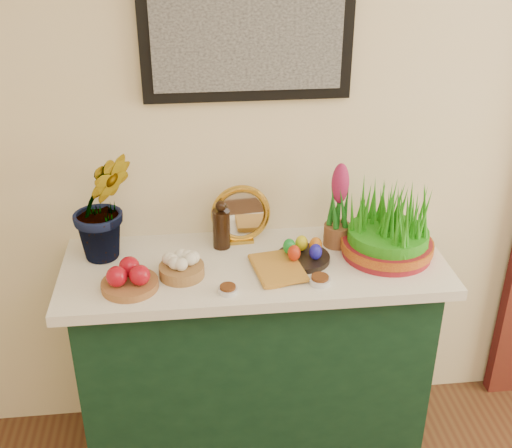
{
  "coord_description": "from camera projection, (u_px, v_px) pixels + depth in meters",
  "views": [
    {
      "loc": [
        -0.54,
        -0.01,
        2.09
      ],
      "look_at": [
        -0.32,
        1.95,
        1.07
      ],
      "focal_mm": 45.0,
      "sensor_mm": 36.0,
      "label": 1
    }
  ],
  "objects": [
    {
      "name": "sideboard",
      "position": [
        255.0,
        361.0,
        2.56
      ],
      "size": [
        1.3,
        0.45,
        0.85
      ],
      "primitive_type": "cube",
      "color": "#13341F",
      "rests_on": "ground"
    },
    {
      "name": "tablecloth",
      "position": [
        255.0,
        266.0,
        2.36
      ],
      "size": [
        1.4,
        0.55,
        0.04
      ],
      "primitive_type": "cube",
      "color": "white",
      "rests_on": "sideboard"
    },
    {
      "name": "hyacinth_green",
      "position": [
        101.0,
        189.0,
        2.26
      ],
      "size": [
        0.33,
        0.3,
        0.55
      ],
      "primitive_type": "imported",
      "rotation": [
        0.0,
        0.0,
        0.28
      ],
      "color": "#19671A",
      "rests_on": "tablecloth"
    },
    {
      "name": "apple_bowl",
      "position": [
        129.0,
        278.0,
        2.17
      ],
      "size": [
        0.26,
        0.26,
        0.1
      ],
      "color": "#925A30",
      "rests_on": "tablecloth"
    },
    {
      "name": "garlic_basket",
      "position": [
        181.0,
        267.0,
        2.24
      ],
      "size": [
        0.21,
        0.21,
        0.09
      ],
      "color": "#A37441",
      "rests_on": "tablecloth"
    },
    {
      "name": "vinegar_cruet",
      "position": [
        221.0,
        227.0,
        2.41
      ],
      "size": [
        0.07,
        0.07,
        0.19
      ],
      "color": "black",
      "rests_on": "tablecloth"
    },
    {
      "name": "mirror",
      "position": [
        241.0,
        215.0,
        2.44
      ],
      "size": [
        0.23,
        0.07,
        0.23
      ],
      "color": "gold",
      "rests_on": "tablecloth"
    },
    {
      "name": "book",
      "position": [
        255.0,
        271.0,
        2.26
      ],
      "size": [
        0.18,
        0.24,
        0.03
      ],
      "primitive_type": "imported",
      "rotation": [
        0.0,
        0.0,
        0.15
      ],
      "color": "#C1832C",
      "rests_on": "tablecloth"
    },
    {
      "name": "spice_dish_left",
      "position": [
        228.0,
        289.0,
        2.16
      ],
      "size": [
        0.07,
        0.07,
        0.03
      ],
      "color": "silver",
      "rests_on": "tablecloth"
    },
    {
      "name": "spice_dish_right",
      "position": [
        320.0,
        280.0,
        2.21
      ],
      "size": [
        0.08,
        0.08,
        0.03
      ],
      "color": "silver",
      "rests_on": "tablecloth"
    },
    {
      "name": "egg_plate",
      "position": [
        303.0,
        253.0,
        2.35
      ],
      "size": [
        0.23,
        0.23,
        0.08
      ],
      "color": "black",
      "rests_on": "tablecloth"
    },
    {
      "name": "hyacinth_pink",
      "position": [
        339.0,
        209.0,
        2.39
      ],
      "size": [
        0.1,
        0.1,
        0.33
      ],
      "color": "brown",
      "rests_on": "tablecloth"
    },
    {
      "name": "wheatgrass_sabzeh",
      "position": [
        389.0,
        225.0,
        2.34
      ],
      "size": [
        0.34,
        0.34,
        0.28
      ],
      "color": "maroon",
      "rests_on": "tablecloth"
    }
  ]
}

